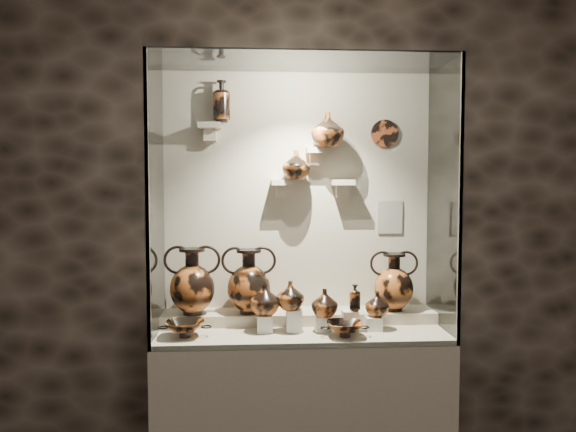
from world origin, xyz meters
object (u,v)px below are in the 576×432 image
object	(u,v)px
jug_c	(325,303)
ovoid_vase_a	(296,165)
amphora_right	(394,282)
lekythos_small	(355,296)
kylix_right	(345,328)
lekythos_tall	(222,99)
amphora_mid	(249,281)
ovoid_vase_b	(328,130)
amphora_left	(192,281)
jug_b	(290,295)
jug_a	(265,299)
jug_e	(377,304)
kylix_left	(185,327)

from	to	relation	value
jug_c	ovoid_vase_a	size ratio (longest dim) A/B	0.90
amphora_right	lekythos_small	size ratio (longest dim) A/B	2.06
kylix_right	lekythos_tall	xyz separation A→B (m)	(-0.70, 0.41, 1.33)
amphora_mid	lekythos_tall	distance (m)	1.13
lekythos_tall	ovoid_vase_b	size ratio (longest dim) A/B	1.36
amphora_left	jug_b	world-z (taller)	amphora_left
jug_a	ovoid_vase_a	xyz separation A→B (m)	(0.20, 0.24, 0.79)
amphora_right	lekythos_tall	world-z (taller)	lekythos_tall
jug_e	kylix_right	distance (m)	0.28
kylix_left	ovoid_vase_a	xyz separation A→B (m)	(0.65, 0.32, 0.92)
amphora_left	kylix_right	xyz separation A→B (m)	(0.88, -0.31, -0.22)
lekythos_tall	ovoid_vase_b	distance (m)	0.68
amphora_mid	ovoid_vase_b	size ratio (longest dim) A/B	1.86
amphora_left	ovoid_vase_a	distance (m)	0.95
lekythos_tall	ovoid_vase_b	xyz separation A→B (m)	(0.65, -0.04, -0.19)
jug_b	kylix_right	xyz separation A→B (m)	(0.30, -0.13, -0.16)
jug_b	jug_a	bearing A→B (deg)	158.13
kylix_left	lekythos_tall	size ratio (longest dim) A/B	0.97
lekythos_small	kylix_right	size ratio (longest dim) A/B	0.67
jug_b	ovoid_vase_a	bearing A→B (deg)	60.45
kylix_right	lekythos_tall	bearing A→B (deg)	144.74
kylix_left	ovoid_vase_b	distance (m)	1.45
lekythos_tall	kylix_left	bearing A→B (deg)	-99.88
jug_c	lekythos_small	xyz separation A→B (m)	(0.18, 0.00, 0.04)
lekythos_tall	jug_e	bearing A→B (deg)	2.93
amphora_left	amphora_mid	xyz separation A→B (m)	(0.34, 0.00, -0.00)
jug_b	lekythos_small	size ratio (longest dim) A/B	0.95
kylix_right	lekythos_tall	world-z (taller)	lekythos_tall
amphora_mid	lekythos_tall	size ratio (longest dim) A/B	1.37
amphora_left	ovoid_vase_a	xyz separation A→B (m)	(0.64, 0.08, 0.70)
amphora_mid	lekythos_small	size ratio (longest dim) A/B	2.25
amphora_mid	ovoid_vase_b	distance (m)	1.05
lekythos_tall	ovoid_vase_a	xyz separation A→B (m)	(0.46, -0.03, -0.40)
jug_a	ovoid_vase_a	distance (m)	0.85
amphora_mid	ovoid_vase_a	world-z (taller)	ovoid_vase_a
ovoid_vase_a	ovoid_vase_b	distance (m)	0.29
amphora_left	amphora_mid	world-z (taller)	amphora_left
amphora_right	jug_c	xyz separation A→B (m)	(-0.46, -0.21, -0.08)
kylix_left	lekythos_tall	xyz separation A→B (m)	(0.20, 0.35, 1.33)
jug_b	kylix_left	distance (m)	0.63
kylix_left	kylix_right	xyz separation A→B (m)	(0.90, -0.06, -0.00)
amphora_right	kylix_left	world-z (taller)	amphora_right
amphora_right	kylix_left	xyz separation A→B (m)	(-1.26, -0.27, -0.20)
kylix_right	ovoid_vase_a	size ratio (longest dim) A/B	1.45
jug_a	jug_c	world-z (taller)	jug_a
jug_c	lekythos_tall	bearing A→B (deg)	137.29
kylix_right	ovoid_vase_a	distance (m)	1.03
jug_e	kylix_right	world-z (taller)	jug_e
kylix_left	jug_e	bearing A→B (deg)	20.43
kylix_left	ovoid_vase_b	xyz separation A→B (m)	(0.85, 0.31, 1.14)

